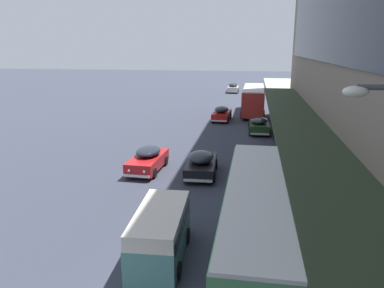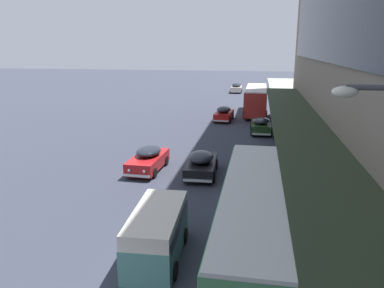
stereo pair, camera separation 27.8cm
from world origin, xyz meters
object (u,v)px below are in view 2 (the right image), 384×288
object	(u,v)px
vw_van	(158,230)
pedestrian_at_kerb	(336,198)
sedan_far_back	(236,88)
sedan_trailing_near	(201,163)
sedan_trailing_mid	(261,125)
sedan_second_mid	(224,114)
sedan_lead_mid	(148,159)
transit_bus_kerbside_front	(256,99)
transit_bus_kerbside_rear	(259,224)

from	to	relation	value
vw_van	pedestrian_at_kerb	bearing A→B (deg)	30.69
sedan_far_back	sedan_trailing_near	xyz separation A→B (m)	(0.47, -44.42, -0.05)
pedestrian_at_kerb	sedan_trailing_mid	bearing A→B (deg)	100.49
sedan_far_back	sedan_second_mid	xyz separation A→B (m)	(0.22, -26.36, -0.03)
sedan_trailing_near	sedan_lead_mid	distance (m)	3.57
sedan_second_mid	vw_van	distance (m)	27.72
sedan_trailing_mid	sedan_second_mid	distance (m)	6.69
sedan_far_back	sedan_trailing_near	distance (m)	44.42
sedan_trailing_near	sedan_trailing_mid	bearing A→B (deg)	73.66
sedan_trailing_near	sedan_second_mid	size ratio (longest dim) A/B	1.02
transit_bus_kerbside_front	sedan_trailing_mid	distance (m)	10.42
transit_bus_kerbside_rear	sedan_second_mid	distance (m)	28.37
transit_bus_kerbside_front	pedestrian_at_kerb	bearing A→B (deg)	-82.10
vw_van	pedestrian_at_kerb	distance (m)	8.45
sedan_far_back	vw_van	size ratio (longest dim) A/B	0.98
transit_bus_kerbside_rear	sedan_trailing_mid	xyz separation A→B (m)	(0.16, 22.70, -1.15)
sedan_second_mid	transit_bus_kerbside_front	bearing A→B (deg)	55.85
transit_bus_kerbside_rear	sedan_far_back	xyz separation A→B (m)	(-4.02, 54.45, -1.08)
sedan_far_back	sedan_lead_mid	size ratio (longest dim) A/B	1.00
transit_bus_kerbside_front	sedan_lead_mid	distance (m)	23.67
vw_van	pedestrian_at_kerb	xyz separation A→B (m)	(7.27, 4.31, 0.08)
transit_bus_kerbside_rear	vw_van	bearing A→B (deg)	174.31
sedan_lead_mid	pedestrian_at_kerb	bearing A→B (deg)	-28.16
sedan_lead_mid	sedan_second_mid	bearing A→B (deg)	79.41
sedan_trailing_near	sedan_second_mid	distance (m)	18.07
sedan_second_mid	pedestrian_at_kerb	xyz separation A→B (m)	(7.30, -23.40, 0.39)
transit_bus_kerbside_front	sedan_trailing_mid	xyz separation A→B (m)	(0.60, -10.34, -1.09)
transit_bus_kerbside_rear	sedan_far_back	size ratio (longest dim) A/B	2.39
sedan_trailing_mid	sedan_second_mid	bearing A→B (deg)	126.30
sedan_trailing_mid	pedestrian_at_kerb	bearing A→B (deg)	-79.51
transit_bus_kerbside_rear	sedan_lead_mid	distance (m)	12.62
pedestrian_at_kerb	sedan_second_mid	bearing A→B (deg)	107.31
transit_bus_kerbside_front	sedan_far_back	distance (m)	21.73
sedan_trailing_mid	pedestrian_at_kerb	world-z (taller)	pedestrian_at_kerb
transit_bus_kerbside_front	vw_van	world-z (taller)	transit_bus_kerbside_front
transit_bus_kerbside_front	transit_bus_kerbside_rear	size ratio (longest dim) A/B	0.96
sedan_trailing_near	vw_van	bearing A→B (deg)	-91.28
sedan_far_back	sedan_trailing_mid	world-z (taller)	sedan_far_back
sedan_trailing_mid	sedan_second_mid	size ratio (longest dim) A/B	1.02
transit_bus_kerbside_rear	sedan_second_mid	size ratio (longest dim) A/B	2.47
transit_bus_kerbside_front	transit_bus_kerbside_rear	bearing A→B (deg)	-89.23
sedan_second_mid	transit_bus_kerbside_rear	bearing A→B (deg)	-82.29
sedan_trailing_near	sedan_far_back	bearing A→B (deg)	90.60
sedan_trailing_near	sedan_trailing_mid	size ratio (longest dim) A/B	1.01
sedan_trailing_mid	transit_bus_kerbside_front	bearing A→B (deg)	93.32
transit_bus_kerbside_front	pedestrian_at_kerb	xyz separation A→B (m)	(3.93, -28.36, -0.65)
transit_bus_kerbside_front	sedan_second_mid	world-z (taller)	transit_bus_kerbside_front
sedan_lead_mid	pedestrian_at_kerb	xyz separation A→B (m)	(10.61, -5.68, 0.41)
transit_bus_kerbside_front	sedan_trailing_near	distance (m)	23.25
transit_bus_kerbside_rear	sedan_lead_mid	bearing A→B (deg)	124.46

